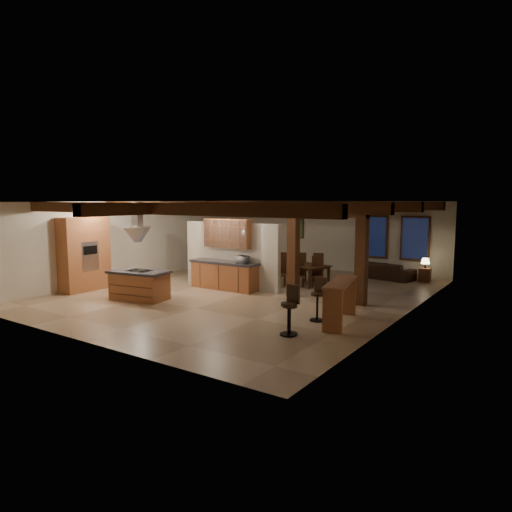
% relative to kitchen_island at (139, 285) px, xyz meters
% --- Properties ---
extents(ground, '(12.00, 12.00, 0.00)m').
position_rel_kitchen_island_xyz_m(ground, '(2.13, 2.55, -0.44)').
color(ground, tan).
rests_on(ground, ground).
extents(room_walls, '(12.00, 12.00, 12.00)m').
position_rel_kitchen_island_xyz_m(room_walls, '(2.13, 2.55, 1.34)').
color(room_walls, beige).
rests_on(room_walls, ground).
extents(ceiling_beams, '(10.00, 12.00, 0.28)m').
position_rel_kitchen_island_xyz_m(ceiling_beams, '(2.13, 2.55, 2.32)').
color(ceiling_beams, '#412410').
rests_on(ceiling_beams, room_walls).
extents(timber_posts, '(2.50, 0.30, 2.90)m').
position_rel_kitchen_island_xyz_m(timber_posts, '(4.63, 3.05, 1.32)').
color(timber_posts, '#412410').
rests_on(timber_posts, ground).
extents(partition_wall, '(3.80, 0.18, 2.20)m').
position_rel_kitchen_island_xyz_m(partition_wall, '(1.13, 3.05, 0.66)').
color(partition_wall, beige).
rests_on(partition_wall, ground).
extents(pantry_cabinet, '(0.67, 1.60, 2.40)m').
position_rel_kitchen_island_xyz_m(pantry_cabinet, '(-2.54, -0.05, 0.76)').
color(pantry_cabinet, brown).
rests_on(pantry_cabinet, ground).
extents(back_counter, '(2.50, 0.66, 0.94)m').
position_rel_kitchen_island_xyz_m(back_counter, '(1.13, 2.66, 0.03)').
color(back_counter, brown).
rests_on(back_counter, ground).
extents(upper_display_cabinet, '(1.80, 0.36, 0.95)m').
position_rel_kitchen_island_xyz_m(upper_display_cabinet, '(1.13, 2.86, 1.41)').
color(upper_display_cabinet, brown).
rests_on(upper_display_cabinet, partition_wall).
extents(range_hood, '(1.10, 1.10, 1.40)m').
position_rel_kitchen_island_xyz_m(range_hood, '(-0.00, 0.00, 1.34)').
color(range_hood, silver).
rests_on(range_hood, room_walls).
extents(back_windows, '(2.70, 0.07, 1.70)m').
position_rel_kitchen_island_xyz_m(back_windows, '(4.93, 8.48, 1.06)').
color(back_windows, '#412410').
rests_on(back_windows, room_walls).
extents(framed_art, '(0.65, 0.05, 0.85)m').
position_rel_kitchen_island_xyz_m(framed_art, '(0.63, 8.48, 1.26)').
color(framed_art, '#412410').
rests_on(framed_art, room_walls).
extents(recessed_cans, '(3.16, 2.46, 0.03)m').
position_rel_kitchen_island_xyz_m(recessed_cans, '(-0.40, 0.61, 2.43)').
color(recessed_cans, silver).
rests_on(recessed_cans, room_walls).
extents(kitchen_island, '(1.90, 1.22, 0.88)m').
position_rel_kitchen_island_xyz_m(kitchen_island, '(0.00, 0.00, 0.00)').
color(kitchen_island, brown).
rests_on(kitchen_island, ground).
extents(dining_table, '(2.25, 1.67, 0.70)m').
position_rel_kitchen_island_xyz_m(dining_table, '(2.75, 4.92, -0.09)').
color(dining_table, '#3D210F').
rests_on(dining_table, ground).
extents(sofa, '(2.26, 1.24, 0.62)m').
position_rel_kitchen_island_xyz_m(sofa, '(4.90, 7.67, -0.13)').
color(sofa, black).
rests_on(sofa, ground).
extents(microwave, '(0.45, 0.34, 0.23)m').
position_rel_kitchen_island_xyz_m(microwave, '(1.89, 2.66, 0.61)').
color(microwave, '#BBBABF').
rests_on(microwave, back_counter).
extents(bar_counter, '(0.90, 2.02, 1.03)m').
position_rel_kitchen_island_xyz_m(bar_counter, '(6.04, 0.94, 0.25)').
color(bar_counter, brown).
rests_on(bar_counter, ground).
extents(side_table, '(0.43, 0.43, 0.50)m').
position_rel_kitchen_island_xyz_m(side_table, '(6.31, 7.82, -0.19)').
color(side_table, '#412410').
rests_on(side_table, ground).
extents(table_lamp, '(0.31, 0.31, 0.37)m').
position_rel_kitchen_island_xyz_m(table_lamp, '(6.31, 7.82, 0.31)').
color(table_lamp, black).
rests_on(table_lamp, side_table).
extents(bar_stool_a, '(0.36, 0.36, 1.03)m').
position_rel_kitchen_island_xyz_m(bar_stool_a, '(5.50, -0.53, 0.08)').
color(bar_stool_a, black).
rests_on(bar_stool_a, ground).
extents(bar_stool_b, '(0.38, 0.39, 1.10)m').
position_rel_kitchen_island_xyz_m(bar_stool_b, '(5.51, -0.59, 0.12)').
color(bar_stool_b, black).
rests_on(bar_stool_b, ground).
extents(bar_stool_c, '(0.37, 0.37, 1.06)m').
position_rel_kitchen_island_xyz_m(bar_stool_c, '(5.49, 0.83, 0.10)').
color(bar_stool_c, black).
rests_on(bar_stool_c, ground).
extents(dining_chairs, '(2.14, 2.14, 1.06)m').
position_rel_kitchen_island_xyz_m(dining_chairs, '(2.75, 4.92, 0.10)').
color(dining_chairs, '#412410').
rests_on(dining_chairs, ground).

